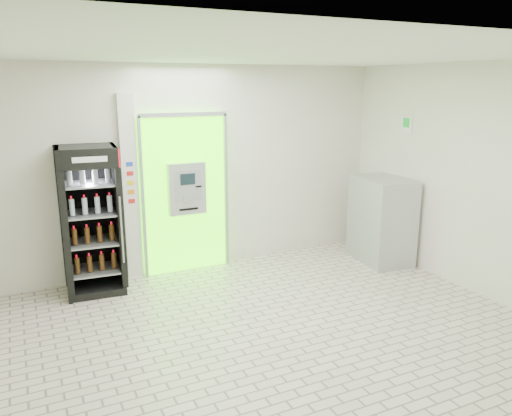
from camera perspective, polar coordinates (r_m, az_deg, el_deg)
ground at (r=5.72m, az=1.92°, el=-14.35°), size 6.00×6.00×0.00m
room_shell at (r=5.11m, az=2.08°, el=4.14°), size 6.00×6.00×6.00m
atm_assembly at (r=7.36m, az=-8.13°, el=1.74°), size 1.30×0.24×2.33m
pillar at (r=7.18m, az=-14.19°, el=2.19°), size 0.22×0.11×2.60m
beverage_cooler at (r=6.91m, az=-18.29°, el=-1.65°), size 0.78×0.73×1.95m
steel_cabinet at (r=8.01m, az=14.15°, el=-1.33°), size 0.78×1.06×1.32m
exit_sign at (r=7.94m, az=16.84°, el=9.11°), size 0.02×0.22×0.26m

